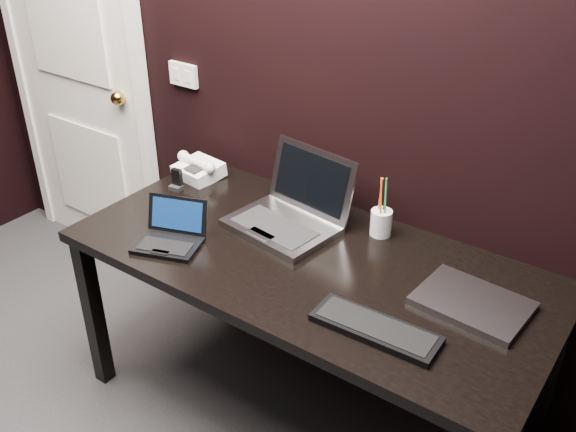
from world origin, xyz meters
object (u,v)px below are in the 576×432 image
Objects in this scene: desk at (308,275)px; mobile_phone at (177,182)px; door at (75,64)px; pen_cup at (381,222)px; ext_keyboard at (375,328)px; desk_phone at (198,169)px; closed_laptop at (472,303)px; netbook at (170,236)px; silver_laptop at (289,214)px.

mobile_phone reaches higher than desk.
door is 9.28× the size of pen_cup.
desk_phone reaches higher than ext_keyboard.
mobile_phone is at bearing 163.91° from ext_keyboard.
desk_phone reaches higher than closed_laptop.
closed_laptop is (2.22, -0.31, -0.29)m from door.
pen_cup reaches higher than ext_keyboard.
desk_phone is (0.92, -0.14, -0.26)m from door.
pen_cup is (0.58, 0.49, 0.02)m from netbook.
mobile_phone is (-1.11, 0.32, 0.02)m from ext_keyboard.
netbook is 1.24× the size of desk_phone.
silver_laptop reaches higher than netbook.
ext_keyboard reaches higher than desk.
desk is 19.14× the size of mobile_phone.
pen_cup is (-0.25, 0.49, 0.04)m from ext_keyboard.
desk is 4.37× the size of ext_keyboard.
desk is at bearing -115.06° from pen_cup.
mobile_phone is (0.92, -0.27, -0.27)m from door.
closed_laptop is (0.19, 0.28, -0.00)m from ext_keyboard.
closed_laptop is 1.30m from mobile_phone.
door reaches higher than desk_phone.
door is at bearing 163.75° from mobile_phone.
ext_keyboard is (0.38, -0.21, 0.09)m from desk.
door is at bearing 163.83° from ext_keyboard.
netbook is at bearing -26.18° from door.
silver_laptop is 0.66m from ext_keyboard.
desk_phone is (-1.30, 0.17, 0.03)m from closed_laptop.
mobile_phone is at bearing -89.70° from desk_phone.
door is 1.51m from silver_laptop.
desk is 6.04× the size of netbook.
door is at bearing 167.18° from desk.
netbook reaches higher than closed_laptop.
silver_laptop is 0.75m from closed_laptop.
pen_cup is at bearing 40.18° from netbook.
ext_keyboard is at bearing -16.09° from mobile_phone.
mobile_phone is at bearing -176.92° from silver_laptop.
netbook is at bearing -179.99° from ext_keyboard.
closed_laptop is (1.02, 0.28, -0.02)m from netbook.
desk is 0.33m from pen_cup.
netbook is 1.06m from closed_laptop.
ext_keyboard is (2.03, -0.59, -0.29)m from door.
pen_cup is at bearing 64.94° from desk.
ext_keyboard is at bearing 0.01° from netbook.
netbook is 0.42m from mobile_phone.
silver_laptop is (1.47, -0.24, -0.25)m from door.
door is 2.26m from closed_laptop.
closed_laptop is (0.57, 0.07, 0.09)m from desk.
ext_keyboard is (0.83, 0.00, -0.02)m from netbook.
door reaches higher than closed_laptop.
netbook is at bearing -164.57° from closed_laptop.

